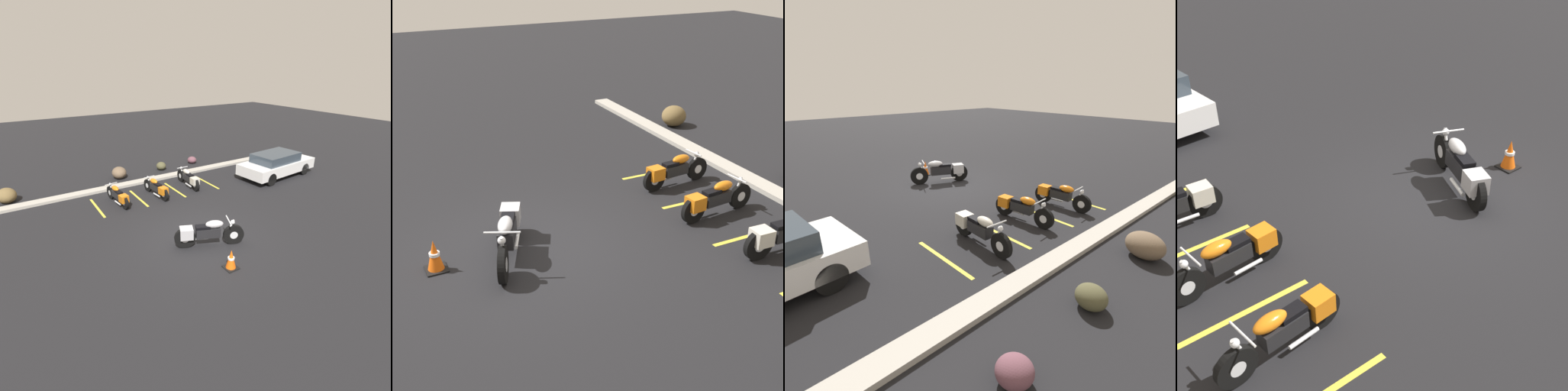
{
  "view_description": "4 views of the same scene",
  "coord_description": "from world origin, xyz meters",
  "views": [
    {
      "loc": [
        -5.03,
        -7.68,
        5.59
      ],
      "look_at": [
        1.01,
        1.76,
        0.74
      ],
      "focal_mm": 28.0,
      "sensor_mm": 36.0,
      "label": 1
    },
    {
      "loc": [
        8.86,
        -3.18,
        5.6
      ],
      "look_at": [
        -0.07,
        1.19,
        0.9
      ],
      "focal_mm": 50.0,
      "sensor_mm": 36.0,
      "label": 2
    },
    {
      "loc": [
        6.77,
        9.45,
        3.81
      ],
      "look_at": [
        0.77,
        2.71,
        0.5
      ],
      "focal_mm": 28.0,
      "sensor_mm": 36.0,
      "label": 3
    },
    {
      "loc": [
        -5.98,
        6.47,
        5.75
      ],
      "look_at": [
        0.15,
        1.5,
        0.58
      ],
      "focal_mm": 50.0,
      "sensor_mm": 36.0,
      "label": 4
    }
  ],
  "objects": [
    {
      "name": "stall_line_2",
      "position": [
        1.46,
        4.32,
        0.0
      ],
      "size": [
        0.1,
        2.1,
        0.0
      ],
      "primitive_type": "cube",
      "color": "gold",
      "rests_on": "ground"
    },
    {
      "name": "car_white",
      "position": [
        7.03,
        3.16,
        0.68
      ],
      "size": [
        4.44,
        2.17,
        1.29
      ],
      "rotation": [
        0.0,
        0.0,
        0.09
      ],
      "color": "black",
      "rests_on": "ground"
    },
    {
      "name": "landscape_rock_1",
      "position": [
        2.29,
        7.42,
        0.22
      ],
      "size": [
        0.67,
        0.71,
        0.45
      ],
      "primitive_type": "ellipsoid",
      "rotation": [
        0.0,
        0.0,
        1.33
      ],
      "color": "#4C492F",
      "rests_on": "ground"
    },
    {
      "name": "landscape_rock_2",
      "position": [
        -5.42,
        6.97,
        0.34
      ],
      "size": [
        1.12,
        1.13,
        0.67
      ],
      "primitive_type": "ellipsoid",
      "rotation": [
        0.0,
        0.0,
        0.63
      ],
      "color": "brown",
      "rests_on": "ground"
    },
    {
      "name": "stall_line_0",
      "position": [
        -2.28,
        4.32,
        0.0
      ],
      "size": [
        0.1,
        2.1,
        0.0
      ],
      "primitive_type": "cube",
      "color": "gold",
      "rests_on": "ground"
    },
    {
      "name": "concrete_curb",
      "position": [
        0.0,
        6.12,
        0.06
      ],
      "size": [
        18.0,
        0.5,
        0.12
      ],
      "primitive_type": "cube",
      "color": "#A8A399",
      "rests_on": "ground"
    },
    {
      "name": "stall_line_3",
      "position": [
        3.33,
        4.32,
        0.0
      ],
      "size": [
        0.1,
        2.1,
        0.0
      ],
      "primitive_type": "cube",
      "color": "gold",
      "rests_on": "ground"
    },
    {
      "name": "landscape_rock_3",
      "position": [
        -0.22,
        7.35,
        0.3
      ],
      "size": [
        0.94,
        1.06,
        0.61
      ],
      "primitive_type": "ellipsoid",
      "rotation": [
        0.0,
        0.0,
        1.33
      ],
      "color": "brown",
      "rests_on": "ground"
    },
    {
      "name": "stall_line_1",
      "position": [
        -0.41,
        4.32,
        0.0
      ],
      "size": [
        0.1,
        2.1,
        0.0
      ],
      "primitive_type": "cube",
      "color": "gold",
      "rests_on": "ground"
    },
    {
      "name": "traffic_cone",
      "position": [
        -0.11,
        -1.94,
        0.29
      ],
      "size": [
        0.4,
        0.4,
        0.62
      ],
      "color": "black",
      "rests_on": "ground"
    },
    {
      "name": "ground",
      "position": [
        0.0,
        0.0,
        0.0
      ],
      "size": [
        60.0,
        60.0,
        0.0
      ],
      "primitive_type": "plane",
      "color": "black"
    },
    {
      "name": "parked_bike_2",
      "position": [
        2.26,
        4.32,
        0.44
      ],
      "size": [
        0.59,
        2.09,
        0.82
      ],
      "rotation": [
        0.0,
        0.0,
        1.53
      ],
      "color": "black",
      "rests_on": "ground"
    },
    {
      "name": "motorcycle_silver_featured",
      "position": [
        -0.05,
        -0.54,
        0.49
      ],
      "size": [
        2.19,
        1.13,
        0.92
      ],
      "rotation": [
        0.0,
        0.0,
        -0.42
      ],
      "color": "black",
      "rests_on": "ground"
    },
    {
      "name": "landscape_rock_0",
      "position": [
        4.43,
        7.51,
        0.21
      ],
      "size": [
        0.74,
        0.74,
        0.42
      ],
      "primitive_type": "ellipsoid",
      "rotation": [
        0.0,
        0.0,
        2.28
      ],
      "color": "brown",
      "rests_on": "ground"
    },
    {
      "name": "parked_bike_1",
      "position": [
        0.39,
        4.07,
        0.42
      ],
      "size": [
        0.58,
        2.0,
        0.79
      ],
      "rotation": [
        0.0,
        0.0,
        1.67
      ],
      "color": "black",
      "rests_on": "ground"
    },
    {
      "name": "parked_bike_0",
      "position": [
        -1.38,
        4.19,
        0.41
      ],
      "size": [
        0.57,
        1.97,
        0.78
      ],
      "rotation": [
        0.0,
        0.0,
        1.67
      ],
      "color": "black",
      "rests_on": "ground"
    }
  ]
}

